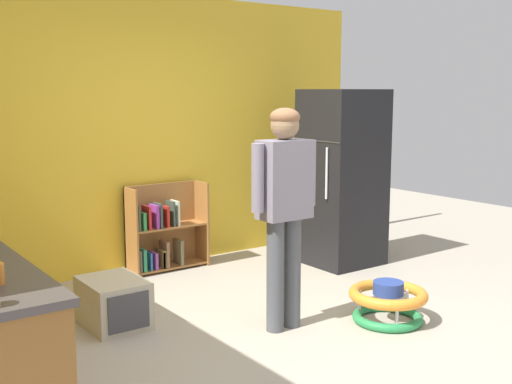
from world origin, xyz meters
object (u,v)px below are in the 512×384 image
Objects in this scene: refrigerator at (342,178)px; standing_person at (284,198)px; bookshelf at (162,233)px; baby_walker at (388,302)px; pet_carrier at (114,302)px.

refrigerator reaches higher than standing_person.
baby_walker is at bearing -73.09° from bookshelf.
standing_person is 1.17m from baby_walker.
bookshelf is 2.07m from standing_person.
standing_person is (-1.63, -1.11, 0.10)m from refrigerator.
refrigerator is 1.88m from baby_walker.
pet_carrier is at bearing 141.39° from standing_person.
standing_person is at bearing -38.61° from pet_carrier.
bookshelf is at bearing 106.91° from baby_walker.
standing_person is at bearing -145.71° from refrigerator.
refrigerator reaches higher than pet_carrier.
baby_walker is 2.10m from pet_carrier.
refrigerator is 3.22× the size of pet_carrier.
refrigerator is 1.90m from bookshelf.
refrigerator is at bearing 6.72° from pet_carrier.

